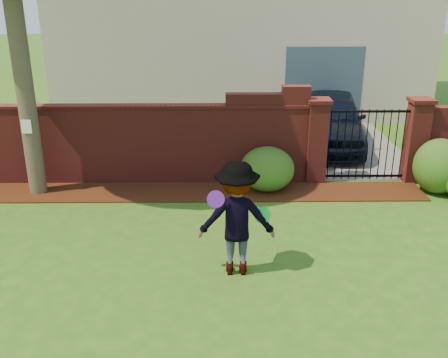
{
  "coord_description": "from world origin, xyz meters",
  "views": [
    {
      "loc": [
        0.24,
        -6.83,
        4.19
      ],
      "look_at": [
        0.34,
        1.4,
        1.05
      ],
      "focal_mm": 41.35,
      "sensor_mm": 36.0,
      "label": 1
    }
  ],
  "objects_px": {
    "frisbee_purple": "(216,199)",
    "car": "(331,121)",
    "man": "(236,220)",
    "frisbee_green": "(263,215)"
  },
  "relations": [
    {
      "from": "frisbee_purple",
      "to": "car",
      "type": "bearing_deg",
      "value": 65.18
    },
    {
      "from": "man",
      "to": "frisbee_green",
      "type": "bearing_deg",
      "value": 176.65
    },
    {
      "from": "frisbee_purple",
      "to": "frisbee_green",
      "type": "bearing_deg",
      "value": 15.12
    },
    {
      "from": "frisbee_purple",
      "to": "frisbee_green",
      "type": "height_order",
      "value": "frisbee_purple"
    },
    {
      "from": "frisbee_purple",
      "to": "man",
      "type": "bearing_deg",
      "value": 35.2
    },
    {
      "from": "car",
      "to": "frisbee_green",
      "type": "bearing_deg",
      "value": -100.77
    },
    {
      "from": "car",
      "to": "man",
      "type": "height_order",
      "value": "man"
    },
    {
      "from": "car",
      "to": "man",
      "type": "relative_size",
      "value": 2.39
    },
    {
      "from": "car",
      "to": "frisbee_purple",
      "type": "height_order",
      "value": "car"
    },
    {
      "from": "car",
      "to": "frisbee_purple",
      "type": "bearing_deg",
      "value": -105.34
    }
  ]
}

